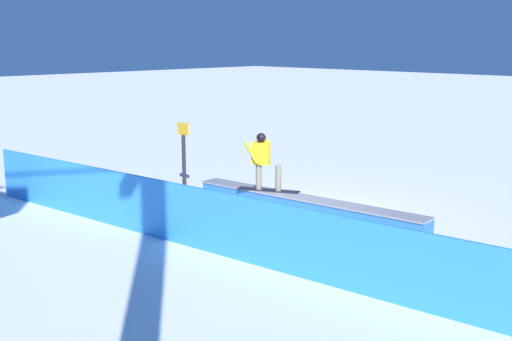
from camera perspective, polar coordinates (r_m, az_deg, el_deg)
name	(u,v)px	position (r m, az deg, el deg)	size (l,w,h in m)	color
ground_plane	(305,219)	(14.29, 4.44, -4.33)	(120.00, 120.00, 0.00)	white
grind_box	(305,209)	(14.23, 4.46, -3.46)	(5.87, 1.08, 0.49)	blue
snowboarder	(263,160)	(14.64, 0.65, 0.99)	(1.46, 0.89, 1.34)	black
safety_fence	(203,220)	(12.04, -4.82, -4.42)	(13.80, 0.06, 1.21)	#2C87E1
trail_marker	(184,157)	(16.25, -6.51, 1.23)	(0.40, 0.10, 1.88)	#262628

